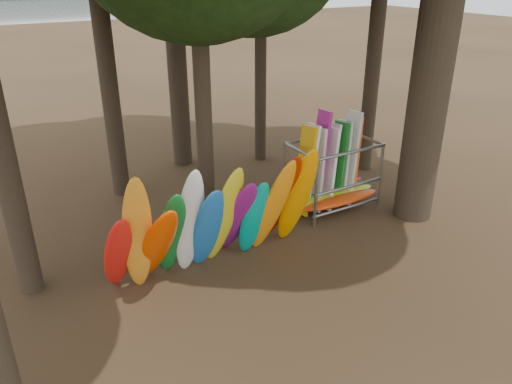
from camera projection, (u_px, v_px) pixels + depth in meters
ground at (309, 260)px, 12.23m from camera, size 120.00×120.00×0.00m
lake at (11, 25)px, 59.20m from camera, size 160.00×160.00×0.00m
kayak_row at (217, 222)px, 11.26m from camera, size 5.09×2.09×3.18m
storage_rack at (331, 177)px, 14.54m from camera, size 3.25×1.51×2.91m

